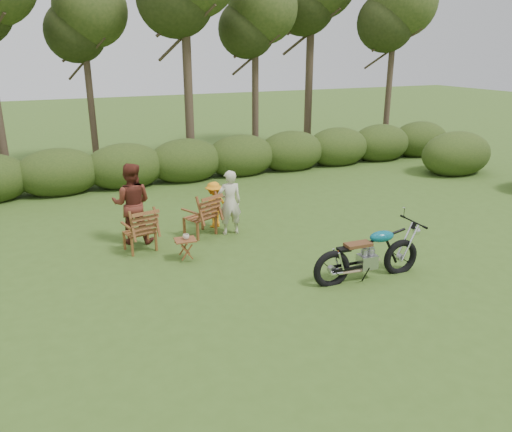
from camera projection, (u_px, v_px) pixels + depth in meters
name	position (u px, v px, depth m)	size (l,w,h in m)	color
ground	(327.00, 292.00, 9.13)	(80.00, 80.00, 0.00)	#38531B
tree_line	(189.00, 61.00, 16.52)	(22.52, 11.62, 8.14)	#392B1F
motorcycle	(366.00, 278.00, 9.71)	(2.17, 0.83, 1.24)	#0D99B4
lawn_chair_right	(200.00, 235.00, 11.93)	(0.72, 0.72, 1.05)	#5C2A17
lawn_chair_left	(141.00, 250.00, 11.04)	(0.69, 0.69, 1.01)	#5F2C17
side_table	(186.00, 250.00, 10.46)	(0.45, 0.38, 0.46)	brown
cup	(186.00, 237.00, 10.38)	(0.13, 0.13, 0.10)	beige
adult_a	(230.00, 233.00, 12.01)	(0.57, 0.37, 1.56)	beige
adult_b	(135.00, 242.00, 11.51)	(0.90, 0.70, 1.85)	#592419
child	(215.00, 227.00, 12.48)	(0.74, 0.43, 1.15)	orange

